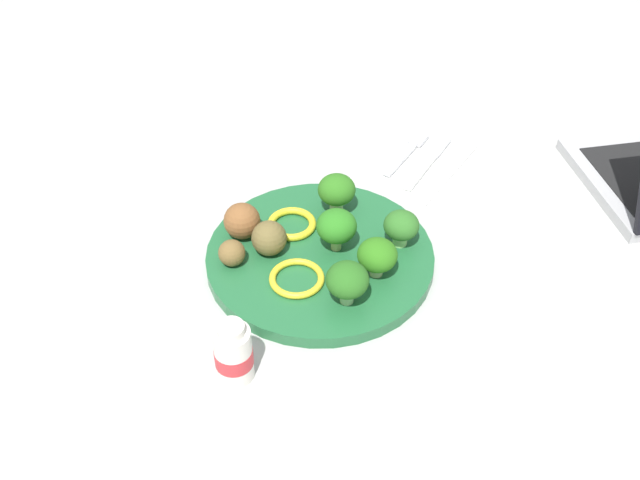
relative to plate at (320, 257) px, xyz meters
name	(u,v)px	position (x,y,z in m)	size (l,w,h in m)	color
ground_plane	(320,262)	(0.00, 0.00, -0.01)	(4.00, 4.00, 0.00)	#B2B2AD
plate	(320,257)	(0.00, 0.00, 0.00)	(0.28, 0.28, 0.02)	#236638
broccoli_floret_mid_left	(337,227)	(0.02, -0.01, 0.04)	(0.05, 0.05, 0.06)	#A5B96C
broccoli_floret_back_left	(401,226)	(0.07, -0.07, 0.04)	(0.04, 0.04, 0.05)	#96D076
broccoli_floret_back_right	(337,190)	(0.08, 0.03, 0.04)	(0.05, 0.05, 0.05)	#A2BA7D
broccoli_floret_mid_right	(347,280)	(-0.05, -0.08, 0.04)	(0.05, 0.05, 0.05)	#96CD81
broccoli_floret_front_right	(377,255)	(0.01, -0.08, 0.04)	(0.05, 0.05, 0.05)	#A0B877
meatball_back_right	(242,221)	(-0.03, 0.10, 0.03)	(0.05, 0.05, 0.05)	brown
meatball_back_left	(269,238)	(-0.04, 0.05, 0.03)	(0.04, 0.04, 0.04)	brown
meatball_front_right	(232,253)	(-0.08, 0.07, 0.02)	(0.03, 0.03, 0.03)	brown
pepper_ring_back_left	(292,224)	(0.02, 0.06, 0.01)	(0.06, 0.06, 0.01)	yellow
pepper_ring_near_rim	(297,278)	(-0.06, -0.01, 0.01)	(0.07, 0.07, 0.01)	yellow
napkin	(416,161)	(0.25, 0.02, -0.01)	(0.17, 0.12, 0.01)	white
fork	(407,151)	(0.26, 0.04, 0.00)	(0.12, 0.03, 0.01)	silver
knife	(429,159)	(0.26, 0.01, 0.00)	(0.15, 0.04, 0.01)	white
yogurt_bottle	(233,353)	(-0.19, -0.04, 0.03)	(0.04, 0.04, 0.08)	white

